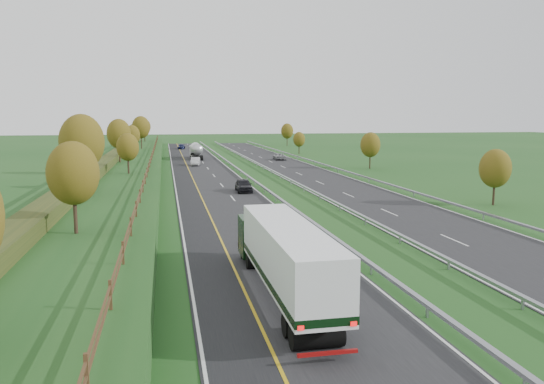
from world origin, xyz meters
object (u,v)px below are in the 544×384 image
Objects in this scene: car_dark_near at (244,185)px; car_oncoming at (279,157)px; car_small_far at (181,147)px; car_silver_mid at (195,161)px; box_lorry at (284,255)px; road_tanker at (196,150)px.

car_dark_near is 0.95× the size of car_oncoming.
car_silver_mid is at bearing -81.70° from car_small_far.
car_oncoming is at bearing 74.55° from car_dark_near.
box_lorry is 1.45× the size of road_tanker.
box_lorry is at bearing -82.26° from car_small_far.
car_silver_mid is 20.92m from car_oncoming.
box_lorry is 3.58× the size of car_small_far.
car_oncoming reaches higher than car_small_far.
car_dark_near is 1.05× the size of car_small_far.
car_oncoming is (19.60, -42.88, 0.04)m from car_small_far.
box_lorry reaches higher than car_oncoming.
car_dark_near is (2.74, -53.63, -1.01)m from road_tanker.
box_lorry is 128.75m from car_small_far.
box_lorry is at bearing -90.57° from road_tanker.
car_small_far is (-1.01, 52.46, -0.11)m from car_silver_mid.
box_lorry is at bearing -93.31° from car_dark_near.
road_tanker is at bearing 94.97° from car_dark_near.
box_lorry is 3.49× the size of car_silver_mid.
car_oncoming is at bearing -58.23° from car_small_far.
road_tanker is at bearing 89.43° from box_lorry.
car_silver_mid is at bearing 98.00° from car_dark_near.
road_tanker is at bearing -19.50° from car_oncoming.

